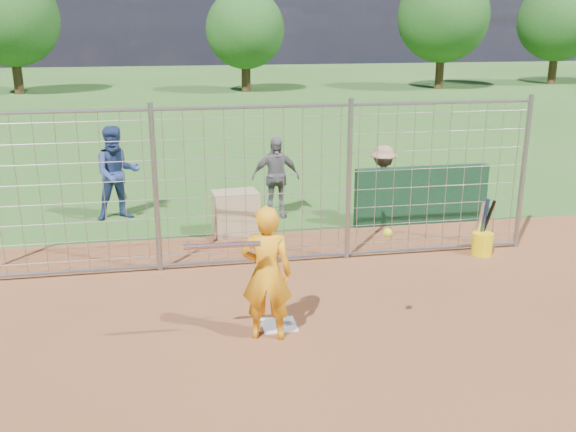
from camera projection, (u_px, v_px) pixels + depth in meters
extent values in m
plane|color=#2D591E|center=(277.00, 319.00, 8.36)|extent=(100.00, 100.00, 0.00)
cube|color=silver|center=(279.00, 325.00, 8.17)|extent=(0.43, 0.43, 0.02)
cube|color=#11381E|center=(421.00, 195.00, 12.18)|extent=(2.60, 0.20, 1.10)
imported|color=orange|center=(267.00, 273.00, 7.64)|extent=(0.69, 0.54, 1.68)
imported|color=navy|center=(117.00, 173.00, 12.34)|extent=(1.03, 0.89, 1.83)
imported|color=slate|center=(275.00, 177.00, 12.52)|extent=(0.94, 0.40, 1.60)
imported|color=#976D52|center=(382.00, 183.00, 12.31)|extent=(1.01, 0.66, 1.47)
cube|color=tan|center=(236.00, 213.00, 11.58)|extent=(0.85, 0.63, 0.80)
cylinder|color=silver|center=(222.00, 245.00, 7.15)|extent=(0.86, 0.09, 0.06)
sphere|color=#C6E117|center=(388.00, 233.00, 7.31)|extent=(0.10, 0.10, 0.10)
cylinder|color=yellow|center=(482.00, 244.00, 10.61)|extent=(0.34, 0.34, 0.38)
cylinder|color=silver|center=(480.00, 222.00, 10.54)|extent=(0.12, 0.30, 0.83)
cylinder|color=navy|center=(484.00, 222.00, 10.55)|extent=(0.07, 0.22, 0.84)
cylinder|color=black|center=(487.00, 222.00, 10.56)|extent=(0.11, 0.35, 0.82)
cylinder|color=gray|center=(156.00, 190.00, 9.61)|extent=(0.08, 0.08, 2.60)
cylinder|color=gray|center=(349.00, 181.00, 10.13)|extent=(0.08, 0.08, 2.60)
cylinder|color=gray|center=(523.00, 173.00, 10.65)|extent=(0.08, 0.08, 2.60)
cylinder|color=gray|center=(253.00, 107.00, 9.52)|extent=(9.00, 0.05, 0.05)
cylinder|color=gray|center=(256.00, 260.00, 10.22)|extent=(9.00, 0.05, 0.05)
cube|color=gray|center=(255.00, 189.00, 9.88)|extent=(9.00, 0.02, 2.50)
cylinder|color=#3F2B19|center=(17.00, 70.00, 33.71)|extent=(0.50, 0.50, 2.52)
sphere|color=#26561E|center=(11.00, 18.00, 32.95)|extent=(4.90, 4.90, 4.90)
cylinder|color=#3F2B19|center=(246.00, 71.00, 34.91)|extent=(0.50, 0.50, 2.16)
sphere|color=#26561E|center=(245.00, 29.00, 34.26)|extent=(4.20, 4.20, 4.20)
cylinder|color=#3F2B19|center=(440.00, 66.00, 36.29)|extent=(0.50, 0.50, 2.59)
sphere|color=#26561E|center=(443.00, 16.00, 35.51)|extent=(5.04, 5.04, 5.04)
cylinder|color=#3F2B19|center=(553.00, 64.00, 39.11)|extent=(0.50, 0.50, 2.45)
sphere|color=#26561E|center=(558.00, 21.00, 38.38)|extent=(4.76, 4.76, 4.76)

